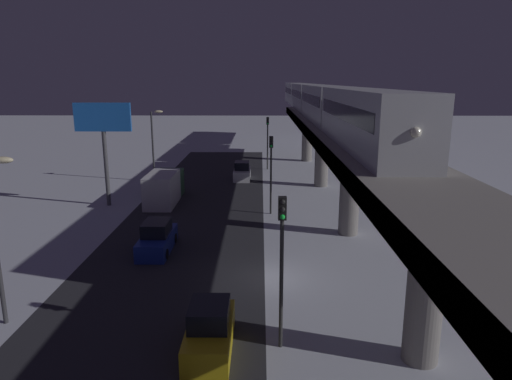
% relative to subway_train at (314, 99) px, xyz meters
% --- Properties ---
extents(ground_plane, '(240.00, 240.00, 0.00)m').
position_rel_subway_train_xyz_m(ground_plane, '(5.87, 31.83, -8.60)').
color(ground_plane, silver).
extents(avenue_asphalt, '(11.00, 91.60, 0.01)m').
position_rel_subway_train_xyz_m(avenue_asphalt, '(11.54, 31.83, -8.59)').
color(avenue_asphalt, '#28282D').
rests_on(avenue_asphalt, ground_plane).
extents(elevated_railway, '(5.00, 91.60, 6.82)m').
position_rel_subway_train_xyz_m(elevated_railway, '(0.09, 31.83, -2.71)').
color(elevated_railway, gray).
rests_on(elevated_railway, ground_plane).
extents(subway_train, '(2.94, 74.07, 3.40)m').
position_rel_subway_train_xyz_m(subway_train, '(0.00, 0.00, 0.00)').
color(subway_train, '#B7BABF').
rests_on(subway_train, elevated_railway).
extents(sedan_blue, '(1.91, 4.74, 1.97)m').
position_rel_subway_train_xyz_m(sedan_blue, '(12.94, 27.67, -7.81)').
color(sedan_blue, navy).
rests_on(sedan_blue, ground_plane).
extents(sedan_yellow, '(1.80, 4.28, 1.97)m').
position_rel_subway_train_xyz_m(sedan_yellow, '(8.34, 38.75, -7.80)').
color(sedan_yellow, gold).
rests_on(sedan_yellow, ground_plane).
extents(sedan_white, '(1.80, 4.04, 1.97)m').
position_rel_subway_train_xyz_m(sedan_white, '(8.34, 5.66, -7.80)').
color(sedan_white, silver).
rests_on(sedan_white, ground_plane).
extents(box_truck, '(2.40, 7.40, 2.80)m').
position_rel_subway_train_xyz_m(box_truck, '(14.94, 15.46, -7.25)').
color(box_truck, '#2D6038').
rests_on(box_truck, ground_plane).
extents(traffic_light_near, '(0.32, 0.44, 6.40)m').
position_rel_subway_train_xyz_m(traffic_light_near, '(5.44, 38.62, -4.40)').
color(traffic_light_near, '#2D2D2D').
rests_on(traffic_light_near, ground_plane).
extents(traffic_light_mid, '(0.32, 0.44, 6.40)m').
position_rel_subway_train_xyz_m(traffic_light_mid, '(5.44, 19.22, -4.40)').
color(traffic_light_mid, '#2D2D2D').
rests_on(traffic_light_mid, ground_plane).
extents(traffic_light_far, '(0.32, 0.44, 6.40)m').
position_rel_subway_train_xyz_m(traffic_light_far, '(5.44, -0.18, -4.40)').
color(traffic_light_far, '#2D2D2D').
rests_on(traffic_light_far, ground_plane).
extents(commercial_billboard, '(4.80, 0.36, 8.90)m').
position_rel_subway_train_xyz_m(commercial_billboard, '(19.64, 16.67, -1.77)').
color(commercial_billboard, '#4C4C51').
rests_on(commercial_billboard, ground_plane).
extents(street_lamp_far, '(1.35, 0.44, 7.65)m').
position_rel_subway_train_xyz_m(street_lamp_far, '(17.61, 6.83, -3.78)').
color(street_lamp_far, '#38383D').
rests_on(street_lamp_far, ground_plane).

